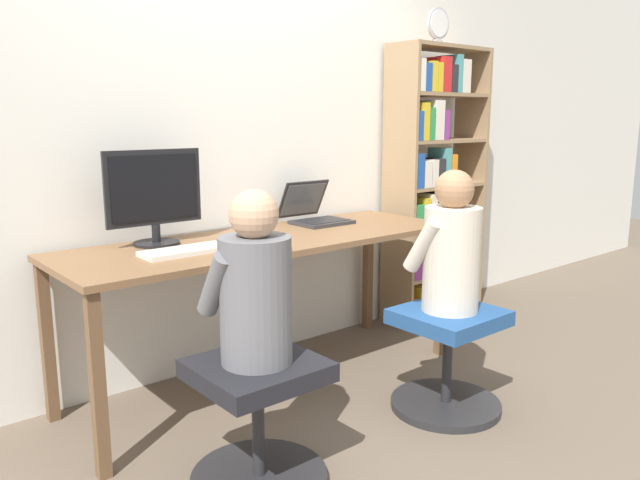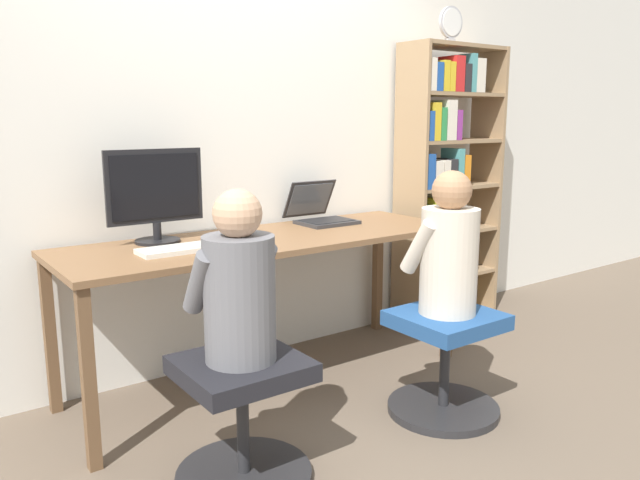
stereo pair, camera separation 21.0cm
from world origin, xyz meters
TOP-DOWN VIEW (x-y plane):
  - ground_plane at (0.00, 0.00)m, footprint 14.00×14.00m
  - wall_back at (0.00, 0.76)m, footprint 10.00×0.05m
  - desk at (0.00, 0.35)m, footprint 2.09×0.69m
  - desktop_monitor at (-0.51, 0.54)m, footprint 0.48×0.22m
  - laptop at (0.47, 0.54)m, footprint 0.31×0.35m
  - keyboard at (-0.50, 0.28)m, footprint 0.39×0.16m
  - computer_mouse_by_keyboard at (-0.23, 0.31)m, footprint 0.06×0.10m
  - office_chair_left at (-0.56, -0.38)m, footprint 0.52×0.52m
  - office_chair_right at (0.48, -0.43)m, footprint 0.52×0.52m
  - person_at_monitor at (-0.56, -0.37)m, footprint 0.32×0.30m
  - person_at_laptop at (0.48, -0.43)m, footprint 0.32×0.30m
  - bookshelf at (1.47, 0.54)m, footprint 0.76×0.29m
  - desk_clock at (1.41, 0.47)m, footprint 0.19×0.03m

SIDE VIEW (x-z plane):
  - ground_plane at x=0.00m, z-range 0.00..0.00m
  - office_chair_left at x=-0.56m, z-range 0.02..0.51m
  - office_chair_right at x=0.48m, z-range 0.02..0.51m
  - desk at x=0.00m, z-range 0.32..1.10m
  - person_at_monitor at x=-0.56m, z-range 0.45..1.09m
  - person_at_laptop at x=0.48m, z-range 0.45..1.11m
  - keyboard at x=-0.50m, z-range 0.78..0.80m
  - computer_mouse_by_keyboard at x=-0.23m, z-range 0.78..0.81m
  - laptop at x=0.47m, z-range 0.71..0.95m
  - bookshelf at x=1.47m, z-range -0.04..1.80m
  - desktop_monitor at x=-0.51m, z-range 0.78..1.23m
  - wall_back at x=0.00m, z-range 0.00..2.60m
  - desk_clock at x=1.41m, z-range 1.84..2.05m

